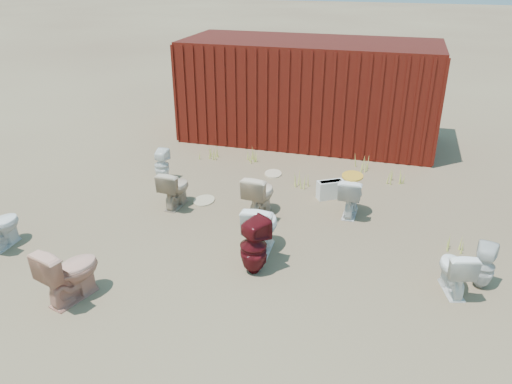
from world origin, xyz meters
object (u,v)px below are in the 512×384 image
(toilet_front_pink, at_px, (70,272))
(loose_tank, at_px, (330,190))
(toilet_front_c, at_px, (262,227))
(toilet_back_beige_left, at_px, (175,188))
(toilet_back_e, at_px, (484,266))
(shipping_container, at_px, (309,91))
(toilet_back_beige_right, at_px, (259,194))
(toilet_front_e, at_px, (454,270))
(toilet_front_maroon, at_px, (254,246))
(toilet_back_yellowlid, at_px, (351,196))
(toilet_back_a, at_px, (162,165))

(toilet_front_pink, relative_size, loose_tank, 1.65)
(toilet_front_c, distance_m, toilet_back_beige_left, 2.20)
(loose_tank, bearing_deg, toilet_back_e, -74.76)
(toilet_back_beige_left, height_order, loose_tank, toilet_back_beige_left)
(shipping_container, relative_size, toilet_back_beige_right, 7.65)
(toilet_front_e, distance_m, toilet_back_e, 0.45)
(toilet_front_maroon, bearing_deg, toilet_back_yellowlid, -82.59)
(shipping_container, height_order, toilet_front_maroon, shipping_container)
(toilet_front_e, xyz_separation_m, loose_tank, (-2.03, 2.45, -0.16))
(toilet_front_maroon, bearing_deg, toilet_front_c, -50.97)
(toilet_front_c, distance_m, toilet_back_e, 3.17)
(toilet_back_beige_right, xyz_separation_m, toilet_back_yellowlid, (1.54, 0.46, -0.03))
(toilet_front_c, xyz_separation_m, toilet_back_beige_left, (-1.93, 1.05, -0.06))
(shipping_container, relative_size, toilet_front_pink, 7.27)
(toilet_front_c, distance_m, loose_tank, 2.31)
(toilet_front_e, xyz_separation_m, toilet_back_yellowlid, (-1.60, 1.90, 0.02))
(toilet_back_beige_left, bearing_deg, toilet_front_c, 155.10)
(toilet_back_beige_right, height_order, toilet_back_e, toilet_back_beige_right)
(toilet_front_maroon, distance_m, toilet_back_beige_right, 1.80)
(toilet_back_yellowlid, bearing_deg, toilet_back_e, 141.31)
(toilet_front_c, bearing_deg, toilet_back_beige_right, -74.21)
(toilet_back_a, height_order, toilet_back_beige_right, toilet_back_beige_right)
(shipping_container, xyz_separation_m, toilet_back_beige_right, (-0.01, -4.35, -0.81))
(toilet_front_maroon, distance_m, loose_tank, 2.86)
(shipping_container, distance_m, toilet_back_yellowlid, 4.26)
(toilet_back_beige_left, distance_m, loose_tank, 2.90)
(toilet_front_e, relative_size, toilet_back_e, 1.04)
(shipping_container, xyz_separation_m, loose_tank, (1.10, -3.34, -1.02))
(toilet_back_a, bearing_deg, toilet_back_beige_left, 125.10)
(toilet_back_yellowlid, relative_size, loose_tank, 1.45)
(toilet_back_a, relative_size, toilet_back_yellowlid, 0.91)
(toilet_back_beige_right, relative_size, loose_tank, 1.57)
(toilet_back_beige_left, bearing_deg, toilet_back_beige_right, -172.11)
(toilet_front_c, bearing_deg, toilet_front_pink, 39.98)
(toilet_front_c, xyz_separation_m, toilet_front_maroon, (0.05, -0.59, 0.01))
(toilet_back_beige_left, bearing_deg, toilet_back_yellowlid, -165.85)
(toilet_front_maroon, bearing_deg, toilet_back_a, -9.78)
(toilet_front_c, height_order, toilet_back_e, toilet_front_c)
(toilet_front_c, bearing_deg, shipping_container, -87.91)
(toilet_back_yellowlid, bearing_deg, shipping_container, -67.20)
(toilet_front_pink, height_order, toilet_back_a, toilet_front_pink)
(toilet_back_beige_right, height_order, loose_tank, toilet_back_beige_right)
(toilet_front_pink, xyz_separation_m, toilet_back_beige_left, (0.16, 2.91, -0.06))
(toilet_front_pink, distance_m, toilet_front_maroon, 2.48)
(toilet_back_beige_left, height_order, toilet_back_beige_right, toilet_back_beige_right)
(toilet_front_e, distance_m, toilet_back_yellowlid, 2.48)
(toilet_back_a, distance_m, toilet_back_beige_right, 2.49)
(toilet_back_beige_left, relative_size, toilet_back_yellowlid, 0.99)
(toilet_front_c, distance_m, toilet_back_a, 3.39)
(toilet_back_yellowlid, height_order, toilet_back_e, toilet_back_yellowlid)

